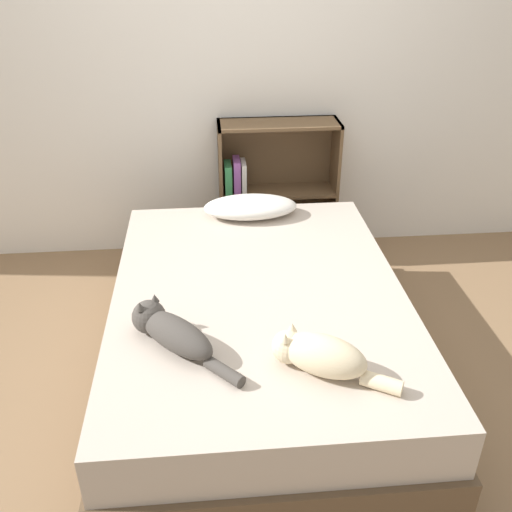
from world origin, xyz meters
TOP-DOWN VIEW (x-y plane):
  - ground_plane at (0.00, 0.00)m, footprint 8.00×8.00m
  - wall_back at (0.00, 1.40)m, footprint 8.00×0.06m
  - bed at (0.00, 0.00)m, footprint 1.39×1.93m
  - pillow at (0.03, 0.80)m, footprint 0.54×0.28m
  - cat_light at (0.17, -0.58)m, footprint 0.46×0.33m
  - cat_dark at (-0.39, -0.36)m, footprint 0.45×0.47m
  - bookshelf at (0.21, 1.27)m, footprint 0.77×0.26m

SIDE VIEW (x-z plane):
  - ground_plane at x=0.00m, z-range 0.00..0.00m
  - bed at x=0.00m, z-range 0.00..0.49m
  - bookshelf at x=0.21m, z-range 0.01..0.93m
  - pillow at x=0.03m, z-range 0.50..0.61m
  - cat_dark at x=-0.39m, z-range 0.48..0.64m
  - cat_light at x=0.17m, z-range 0.49..0.65m
  - wall_back at x=0.00m, z-range 0.00..2.50m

